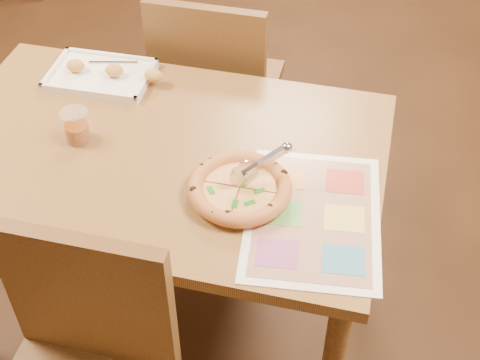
% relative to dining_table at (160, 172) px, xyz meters
% --- Properties ---
extents(dining_table, '(1.30, 0.85, 0.72)m').
position_rel_dining_table_xyz_m(dining_table, '(0.00, 0.00, 0.00)').
color(dining_table, olive).
rests_on(dining_table, ground).
extents(chair_near, '(0.42, 0.42, 0.47)m').
position_rel_dining_table_xyz_m(chair_near, '(0.00, -0.60, -0.07)').
color(chair_near, brown).
rests_on(chair_near, ground).
extents(chair_far, '(0.42, 0.42, 0.47)m').
position_rel_dining_table_xyz_m(chair_far, '(-0.00, 0.60, -0.07)').
color(chair_far, brown).
rests_on(chair_far, ground).
extents(plate, '(0.30, 0.30, 0.01)m').
position_rel_dining_table_xyz_m(plate, '(0.27, -0.12, 0.09)').
color(plate, white).
rests_on(plate, dining_table).
extents(pizza, '(0.28, 0.28, 0.04)m').
position_rel_dining_table_xyz_m(pizza, '(0.28, -0.12, 0.11)').
color(pizza, '#D68549').
rests_on(pizza, plate).
extents(pizza_cutter, '(0.14, 0.11, 0.10)m').
position_rel_dining_table_xyz_m(pizza_cutter, '(0.32, -0.09, 0.17)').
color(pizza_cutter, silver).
rests_on(pizza_cutter, pizza).
extents(appetizer_tray, '(0.38, 0.23, 0.06)m').
position_rel_dining_table_xyz_m(appetizer_tray, '(-0.28, 0.29, 0.10)').
color(appetizer_tray, white).
rests_on(appetizer_tray, dining_table).
extents(glass_tumbler, '(0.08, 0.08, 0.10)m').
position_rel_dining_table_xyz_m(glass_tumbler, '(-0.24, -0.01, 0.13)').
color(glass_tumbler, '#783409').
rests_on(glass_tumbler, dining_table).
extents(menu, '(0.40, 0.52, 0.00)m').
position_rel_dining_table_xyz_m(menu, '(0.48, -0.16, 0.09)').
color(menu, white).
rests_on(menu, dining_table).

